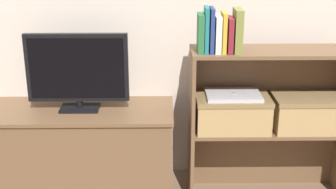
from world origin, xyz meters
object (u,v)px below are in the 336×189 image
(book_forest, at_px, (201,33))
(book_navy, at_px, (211,30))
(book_ivory, at_px, (218,34))
(laptop, at_px, (233,95))
(storage_basket_right, at_px, (310,111))
(book_teal, at_px, (206,30))
(book_maroon, at_px, (229,35))
(book_mustard, at_px, (224,32))
(storage_basket_left, at_px, (232,111))
(tv_stand, at_px, (83,150))
(tv, at_px, (77,70))
(book_olive, at_px, (237,31))

(book_forest, bearing_deg, book_navy, -0.00)
(book_ivory, relative_size, laptop, 0.64)
(storage_basket_right, height_order, laptop, laptop)
(book_forest, bearing_deg, book_teal, 0.00)
(book_navy, xyz_separation_m, laptop, (0.13, 0.03, -0.37))
(book_maroon, bearing_deg, book_teal, 180.00)
(book_mustard, bearing_deg, storage_basket_left, 20.98)
(tv_stand, bearing_deg, book_maroon, -7.79)
(book_mustard, height_order, laptop, book_mustard)
(storage_basket_left, distance_m, storage_basket_right, 0.43)
(book_forest, relative_size, storage_basket_right, 0.49)
(book_maroon, bearing_deg, storage_basket_left, 34.41)
(book_maroon, distance_m, storage_basket_right, 0.65)
(book_teal, height_order, storage_basket_right, book_teal)
(tv, xyz_separation_m, book_ivory, (0.76, -0.11, 0.23))
(book_maroon, bearing_deg, tv, 172.32)
(book_maroon, height_order, storage_basket_left, book_maroon)
(book_olive, bearing_deg, book_mustard, 180.00)
(tv, xyz_separation_m, laptop, (0.87, -0.08, -0.12))
(storage_basket_right, bearing_deg, book_forest, -177.50)
(book_navy, bearing_deg, book_olive, 0.00)
(tv_stand, xyz_separation_m, book_maroon, (0.83, -0.11, 0.72))
(book_teal, bearing_deg, book_mustard, 0.00)
(tv_stand, distance_m, storage_basket_left, 0.91)
(book_teal, height_order, book_ivory, book_teal)
(tv, bearing_deg, book_teal, -9.00)
(book_forest, relative_size, laptop, 0.67)
(book_maroon, bearing_deg, book_navy, -180.00)
(storage_basket_left, height_order, laptop, laptop)
(storage_basket_left, bearing_deg, tv, 174.45)
(book_olive, height_order, storage_basket_left, book_olive)
(book_ivory, xyz_separation_m, book_olive, (0.10, -0.00, 0.02))
(tv_stand, xyz_separation_m, storage_basket_right, (1.30, -0.09, 0.28))
(tv_stand, relative_size, storage_basket_left, 2.60)
(book_maroon, relative_size, storage_basket_left, 0.45)
(storage_basket_left, bearing_deg, book_teal, -170.45)
(book_olive, bearing_deg, tv, 172.68)
(tv_stand, relative_size, book_ivory, 5.57)
(tv, xyz_separation_m, book_olive, (0.87, -0.11, 0.24))
(tv, xyz_separation_m, storage_basket_left, (0.87, -0.08, -0.22))
(book_olive, bearing_deg, book_maroon, 180.00)
(tv, distance_m, book_teal, 0.76)
(tv_stand, bearing_deg, book_olive, -7.42)
(tv, relative_size, book_mustard, 2.71)
(tv, height_order, storage_basket_left, tv)
(book_ivory, distance_m, book_olive, 0.10)
(tv, xyz_separation_m, book_navy, (0.73, -0.11, 0.25))
(storage_basket_left, bearing_deg, book_mustard, -159.02)
(book_forest, xyz_separation_m, book_teal, (0.03, 0.00, 0.02))
(book_olive, xyz_separation_m, storage_basket_right, (0.43, 0.03, -0.46))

